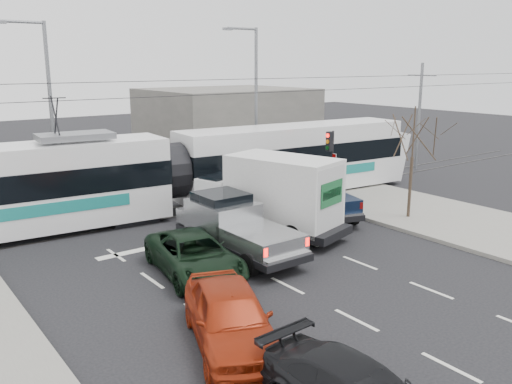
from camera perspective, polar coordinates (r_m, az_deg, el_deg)
ground at (r=18.78m, az=7.33°, el=-8.53°), size 120.00×120.00×0.00m
sidewalk_right at (r=25.54m, az=22.07°, el=-3.28°), size 6.00×60.00×0.15m
rails at (r=26.47m, az=-7.85°, el=-1.97°), size 60.00×1.60×0.03m
building_right at (r=43.97m, az=-3.12°, el=7.56°), size 12.00×10.00×5.00m
bare_tree at (r=25.02m, az=16.24°, el=5.57°), size 2.40×2.40×5.00m
traffic_signal at (r=26.93m, az=7.85°, el=4.24°), size 0.44×0.44×3.60m
street_lamp_near at (r=32.91m, az=-0.25°, el=10.17°), size 2.38×0.25×9.00m
street_lamp_far at (r=29.59m, az=-21.17°, el=8.92°), size 2.38×0.25×9.00m
catenary at (r=25.72m, az=-8.12°, el=6.37°), size 60.00×0.20×7.00m
tram at (r=25.73m, az=-9.04°, el=2.06°), size 27.54×5.09×5.59m
silver_pickup at (r=20.32m, az=-2.43°, el=-3.48°), size 2.19×5.99×2.17m
box_truck at (r=22.45m, az=1.65°, el=-0.37°), size 3.97×6.98×3.30m
navy_pickup at (r=25.36m, az=6.25°, el=-0.15°), size 3.21×5.44×2.16m
green_car at (r=18.41m, az=-6.48°, el=-6.67°), size 3.05×5.24×1.37m
red_car at (r=13.92m, az=-2.73°, el=-12.98°), size 3.47×5.07×1.60m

